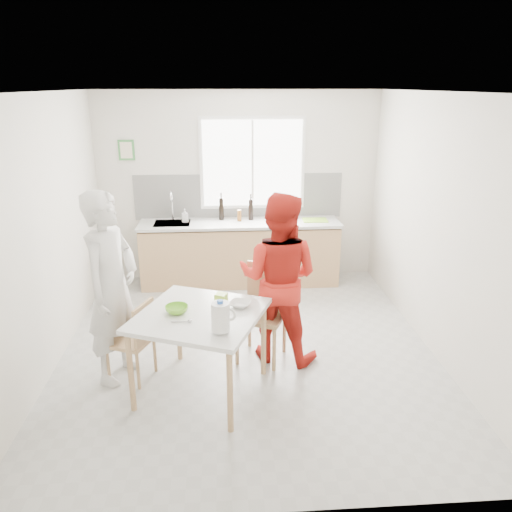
{
  "coord_description": "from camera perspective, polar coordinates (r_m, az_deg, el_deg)",
  "views": [
    {
      "loc": [
        -0.25,
        -4.87,
        2.77
      ],
      "look_at": [
        0.11,
        0.2,
        1.01
      ],
      "focal_mm": 35.0,
      "sensor_mm": 36.0,
      "label": 1
    }
  ],
  "objects": [
    {
      "name": "ground",
      "position": [
        5.61,
        -0.97,
        -10.49
      ],
      "size": [
        4.5,
        4.5,
        0.0
      ],
      "primitive_type": "plane",
      "color": "#B7B7B2",
      "rests_on": "ground"
    },
    {
      "name": "room_shell",
      "position": [
        5.01,
        -1.08,
        6.11
      ],
      "size": [
        4.5,
        4.5,
        4.5
      ],
      "color": "silver",
      "rests_on": "ground"
    },
    {
      "name": "window",
      "position": [
        7.2,
        -0.41,
        10.54
      ],
      "size": [
        1.5,
        0.06,
        1.3
      ],
      "color": "white",
      "rests_on": "room_shell"
    },
    {
      "name": "backsplash",
      "position": [
        7.28,
        -1.99,
        6.84
      ],
      "size": [
        3.0,
        0.02,
        0.65
      ],
      "primitive_type": "cube",
      "color": "white",
      "rests_on": "room_shell"
    },
    {
      "name": "picture_frame",
      "position": [
        7.28,
        -14.6,
        11.63
      ],
      "size": [
        0.22,
        0.03,
        0.28
      ],
      "color": "#429146",
      "rests_on": "room_shell"
    },
    {
      "name": "kitchen_counter",
      "position": [
        7.22,
        -1.86,
        0.08
      ],
      "size": [
        2.84,
        0.64,
        1.37
      ],
      "color": "tan",
      "rests_on": "ground"
    },
    {
      "name": "dining_table",
      "position": [
        4.59,
        -6.44,
        -7.46
      ],
      "size": [
        1.37,
        1.37,
        0.81
      ],
      "rotation": [
        0.0,
        0.0,
        -0.39
      ],
      "color": "silver",
      "rests_on": "ground"
    },
    {
      "name": "chair_left",
      "position": [
        5.01,
        -13.6,
        -9.02
      ],
      "size": [
        0.49,
        0.49,
        0.82
      ],
      "rotation": [
        0.0,
        0.0,
        -1.96
      ],
      "color": "tan",
      "rests_on": "ground"
    },
    {
      "name": "chair_far",
      "position": [
        5.24,
        0.87,
        -5.89
      ],
      "size": [
        0.61,
        0.61,
        1.01
      ],
      "rotation": [
        0.0,
        0.0,
        -0.39
      ],
      "color": "tan",
      "rests_on": "ground"
    },
    {
      "name": "person_white",
      "position": [
        4.92,
        -16.16,
        -3.54
      ],
      "size": [
        0.68,
        0.8,
        1.88
      ],
      "primitive_type": "imported",
      "rotation": [
        0.0,
        0.0,
        1.19
      ],
      "color": "silver",
      "rests_on": "ground"
    },
    {
      "name": "person_red",
      "position": [
        5.1,
        2.58,
        -2.56
      ],
      "size": [
        1.05,
        0.95,
        1.78
      ],
      "primitive_type": "imported",
      "rotation": [
        0.0,
        0.0,
        2.76
      ],
      "color": "red",
      "rests_on": "ground"
    },
    {
      "name": "bowl_green",
      "position": [
        4.58,
        -9.05,
        -6.03
      ],
      "size": [
        0.27,
        0.27,
        0.07
      ],
      "primitive_type": "imported",
      "rotation": [
        0.0,
        0.0,
        -0.39
      ],
      "color": "#75C72D",
      "rests_on": "dining_table"
    },
    {
      "name": "bowl_white",
      "position": [
        4.65,
        -1.83,
        -5.52
      ],
      "size": [
        0.26,
        0.26,
        0.05
      ],
      "primitive_type": "imported",
      "rotation": [
        0.0,
        0.0,
        -0.39
      ],
      "color": "silver",
      "rests_on": "dining_table"
    },
    {
      "name": "milk_jug",
      "position": [
        4.14,
        -4.03,
        -6.91
      ],
      "size": [
        0.21,
        0.15,
        0.27
      ],
      "rotation": [
        0.0,
        0.0,
        -0.39
      ],
      "color": "white",
      "rests_on": "dining_table"
    },
    {
      "name": "green_box",
      "position": [
        4.73,
        -4.0,
        -4.82
      ],
      "size": [
        0.13,
        0.13,
        0.09
      ],
      "primitive_type": "cube",
      "rotation": [
        0.0,
        0.0,
        -0.39
      ],
      "color": "#A6D731",
      "rests_on": "dining_table"
    },
    {
      "name": "spoon",
      "position": [
        4.4,
        -8.63,
        -7.41
      ],
      "size": [
        0.16,
        0.02,
        0.01
      ],
      "primitive_type": "cylinder",
      "rotation": [
        0.0,
        1.57,
        -0.04
      ],
      "color": "#A5A5AA",
      "rests_on": "dining_table"
    },
    {
      "name": "cutting_board",
      "position": [
        7.19,
        6.75,
        4.1
      ],
      "size": [
        0.36,
        0.26,
        0.01
      ],
      "primitive_type": "cube",
      "rotation": [
        0.0,
        0.0,
        -0.04
      ],
      "color": "#95D831",
      "rests_on": "kitchen_counter"
    },
    {
      "name": "wine_bottle_a",
      "position": [
        7.16,
        -3.98,
        5.4
      ],
      "size": [
        0.07,
        0.07,
        0.32
      ],
      "primitive_type": "cylinder",
      "color": "black",
      "rests_on": "kitchen_counter"
    },
    {
      "name": "wine_bottle_b",
      "position": [
        7.15,
        -0.6,
        5.34
      ],
      "size": [
        0.07,
        0.07,
        0.3
      ],
      "primitive_type": "cylinder",
      "color": "black",
      "rests_on": "kitchen_counter"
    },
    {
      "name": "jar_amber",
      "position": [
        7.1,
        -1.92,
        4.65
      ],
      "size": [
        0.06,
        0.06,
        0.16
      ],
      "primitive_type": "cylinder",
      "color": "#955820",
      "rests_on": "kitchen_counter"
    },
    {
      "name": "soap_bottle",
      "position": [
        7.12,
        -8.13,
        4.62
      ],
      "size": [
        0.1,
        0.1,
        0.19
      ],
      "primitive_type": "imported",
      "rotation": [
        0.0,
        0.0,
        0.16
      ],
      "color": "#999999",
      "rests_on": "kitchen_counter"
    }
  ]
}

